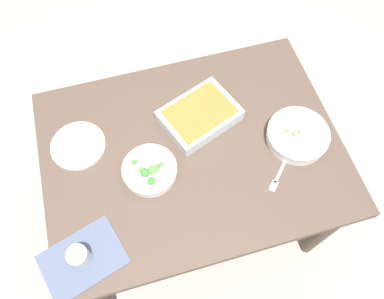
# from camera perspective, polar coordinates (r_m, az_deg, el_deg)

# --- Properties ---
(ground_plane) EXTENTS (6.00, 6.00, 0.00)m
(ground_plane) POSITION_cam_1_polar(r_m,az_deg,el_deg) (2.21, -0.00, -8.75)
(ground_plane) COLOR #9E9389
(dining_table) EXTENTS (1.20, 0.90, 0.74)m
(dining_table) POSITION_cam_1_polar(r_m,az_deg,el_deg) (1.60, -0.00, -1.46)
(dining_table) COLOR #4C3D33
(dining_table) RESTS_ON ground_plane
(placemat) EXTENTS (0.33, 0.27, 0.00)m
(placemat) POSITION_cam_1_polar(r_m,az_deg,el_deg) (1.43, -16.20, -15.63)
(placemat) COLOR #4C5670
(placemat) RESTS_ON dining_table
(stew_bowl) EXTENTS (0.25, 0.25, 0.06)m
(stew_bowl) POSITION_cam_1_polar(r_m,az_deg,el_deg) (1.57, 15.66, 2.09)
(stew_bowl) COLOR white
(stew_bowl) RESTS_ON dining_table
(broccoli_bowl) EXTENTS (0.21, 0.21, 0.07)m
(broccoli_bowl) POSITION_cam_1_polar(r_m,az_deg,el_deg) (1.46, -6.40, -3.15)
(broccoli_bowl) COLOR white
(broccoli_bowl) RESTS_ON dining_table
(baking_dish) EXTENTS (0.36, 0.31, 0.06)m
(baking_dish) POSITION_cam_1_polar(r_m,az_deg,el_deg) (1.56, 1.16, 5.24)
(baking_dish) COLOR silver
(baking_dish) RESTS_ON dining_table
(drink_cup) EXTENTS (0.07, 0.07, 0.08)m
(drink_cup) POSITION_cam_1_polar(r_m,az_deg,el_deg) (1.40, -16.59, -15.32)
(drink_cup) COLOR #B2BCC6
(drink_cup) RESTS_ON dining_table
(side_plate) EXTENTS (0.22, 0.22, 0.01)m
(side_plate) POSITION_cam_1_polar(r_m,az_deg,el_deg) (1.59, -16.83, 0.58)
(side_plate) COLOR white
(side_plate) RESTS_ON dining_table
(spoon_by_stew) EXTENTS (0.10, 0.16, 0.01)m
(spoon_by_stew) POSITION_cam_1_polar(r_m,az_deg,el_deg) (1.60, 14.25, 2.59)
(spoon_by_stew) COLOR silver
(spoon_by_stew) RESTS_ON dining_table
(fork_on_table) EXTENTS (0.14, 0.14, 0.01)m
(fork_on_table) POSITION_cam_1_polar(r_m,az_deg,el_deg) (1.51, 12.96, -3.76)
(fork_on_table) COLOR silver
(fork_on_table) RESTS_ON dining_table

